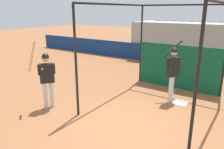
# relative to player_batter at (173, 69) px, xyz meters

# --- Properties ---
(ground_plane) EXTENTS (60.00, 60.00, 0.00)m
(ground_plane) POSITION_rel_player_batter_xyz_m (-0.35, -2.46, -1.11)
(ground_plane) COLOR #935B38
(outfield_wall) EXTENTS (24.00, 0.12, 1.02)m
(outfield_wall) POSITION_rel_player_batter_xyz_m (-0.35, 4.98, -0.60)
(outfield_wall) COLOR navy
(outfield_wall) RESTS_ON ground
(bleacher_section) EXTENTS (8.15, 2.40, 2.30)m
(bleacher_section) POSITION_rel_player_batter_xyz_m (-0.35, 6.24, 0.03)
(bleacher_section) COLOR #9E9E99
(bleacher_section) RESTS_ON ground
(batting_cage) EXTENTS (3.27, 3.97, 3.17)m
(batting_cage) POSITION_rel_player_batter_xyz_m (-0.27, 0.66, 0.28)
(batting_cage) COLOR black
(batting_cage) RESTS_ON ground
(home_plate) EXTENTS (0.44, 0.44, 0.02)m
(home_plate) POSITION_rel_player_batter_xyz_m (0.36, -0.01, -1.10)
(home_plate) COLOR white
(home_plate) RESTS_ON ground
(player_batter) EXTENTS (0.61, 0.93, 1.98)m
(player_batter) POSITION_rel_player_batter_xyz_m (0.00, 0.00, 0.00)
(player_batter) COLOR silver
(player_batter) RESTS_ON ground
(player_waiting) EXTENTS (0.61, 0.80, 2.08)m
(player_waiting) POSITION_rel_player_batter_xyz_m (-2.99, -2.68, -0.07)
(player_waiting) COLOR silver
(player_waiting) RESTS_ON ground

